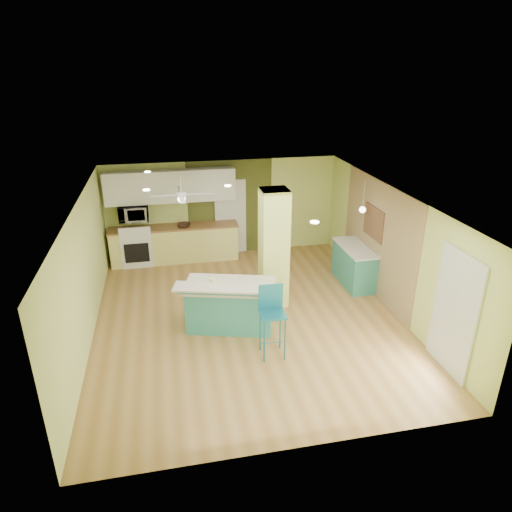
{
  "coord_description": "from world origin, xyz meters",
  "views": [
    {
      "loc": [
        -1.45,
        -7.92,
        4.8
      ],
      "look_at": [
        0.26,
        0.4,
        1.16
      ],
      "focal_mm": 32.0,
      "sensor_mm": 36.0,
      "label": 1
    }
  ],
  "objects_px": {
    "side_counter": "(354,265)",
    "fruit_bowl": "(184,225)",
    "bar_stool": "(272,310)",
    "peninsula": "(230,304)",
    "canister": "(213,283)"
  },
  "relations": [
    {
      "from": "peninsula",
      "to": "bar_stool",
      "type": "bearing_deg",
      "value": -44.25
    },
    {
      "from": "bar_stool",
      "to": "peninsula",
      "type": "bearing_deg",
      "value": 121.19
    },
    {
      "from": "peninsula",
      "to": "canister",
      "type": "bearing_deg",
      "value": -158.95
    },
    {
      "from": "side_counter",
      "to": "canister",
      "type": "xyz_separation_m",
      "value": [
        -3.4,
        -1.33,
        0.54
      ]
    },
    {
      "from": "peninsula",
      "to": "side_counter",
      "type": "height_order",
      "value": "peninsula"
    },
    {
      "from": "bar_stool",
      "to": "canister",
      "type": "relative_size",
      "value": 6.89
    },
    {
      "from": "bar_stool",
      "to": "canister",
      "type": "distance_m",
      "value": 1.33
    },
    {
      "from": "peninsula",
      "to": "bar_stool",
      "type": "distance_m",
      "value": 1.23
    },
    {
      "from": "peninsula",
      "to": "side_counter",
      "type": "relative_size",
      "value": 1.44
    },
    {
      "from": "peninsula",
      "to": "side_counter",
      "type": "distance_m",
      "value": 3.36
    },
    {
      "from": "bar_stool",
      "to": "fruit_bowl",
      "type": "bearing_deg",
      "value": 106.97
    },
    {
      "from": "side_counter",
      "to": "fruit_bowl",
      "type": "bearing_deg",
      "value": 151.04
    },
    {
      "from": "peninsula",
      "to": "fruit_bowl",
      "type": "bearing_deg",
      "value": 116.77
    },
    {
      "from": "peninsula",
      "to": "fruit_bowl",
      "type": "height_order",
      "value": "peninsula"
    },
    {
      "from": "canister",
      "to": "peninsula",
      "type": "bearing_deg",
      "value": 5.26
    }
  ]
}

